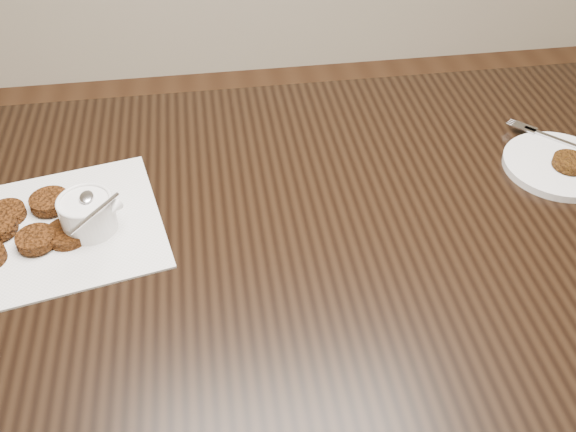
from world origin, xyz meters
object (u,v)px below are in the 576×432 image
at_px(sauce_ramekin, 84,199).
at_px(plate_with_patty, 560,162).
at_px(table, 314,366).
at_px(napkin, 66,227).

height_order(sauce_ramekin, plate_with_patty, sauce_ramekin).
relative_size(table, plate_with_patty, 7.53).
relative_size(napkin, sauce_ramekin, 2.46).
bearing_deg(napkin, table, -10.42).
height_order(table, sauce_ramekin, sauce_ramekin).
height_order(napkin, sauce_ramekin, sauce_ramekin).
bearing_deg(napkin, plate_with_patty, 2.23).
xyz_separation_m(sauce_ramekin, plate_with_patty, (0.85, 0.04, -0.05)).
distance_m(table, plate_with_patty, 0.62).
relative_size(sauce_ramekin, plate_with_patty, 0.62).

